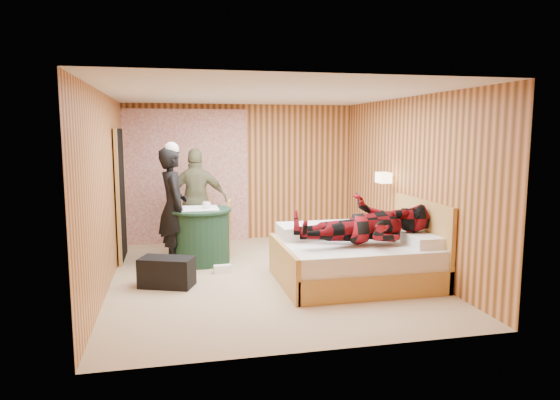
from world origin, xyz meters
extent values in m
cube|color=tan|center=(0.00, 0.00, 0.00)|extent=(4.20, 5.00, 0.01)
cube|color=silver|center=(0.00, 0.00, 2.50)|extent=(4.20, 5.00, 0.01)
cube|color=#DF8F55|center=(0.00, 2.50, 1.25)|extent=(4.20, 0.02, 2.50)
cube|color=#DF8F55|center=(-2.10, 0.00, 1.25)|extent=(0.02, 5.00, 2.50)
cube|color=#DF8F55|center=(2.10, 0.00, 1.25)|extent=(0.02, 5.00, 2.50)
cube|color=beige|center=(-1.00, 2.43, 1.20)|extent=(2.20, 0.08, 2.40)
cube|color=black|center=(-2.06, 1.40, 1.02)|extent=(0.06, 0.90, 2.05)
cylinder|color=gold|center=(2.00, 0.45, 1.30)|extent=(0.18, 0.04, 0.04)
cube|color=beige|center=(1.92, 0.45, 1.30)|extent=(0.18, 0.24, 0.16)
cube|color=tan|center=(1.10, -0.55, 0.15)|extent=(1.98, 1.58, 0.30)
cube|color=white|center=(1.10, -0.55, 0.42)|extent=(1.92, 1.52, 0.25)
cube|color=tan|center=(0.11, -0.55, 0.28)|extent=(0.06, 1.58, 0.55)
cube|color=tan|center=(2.06, -0.55, 0.54)|extent=(0.06, 1.58, 1.09)
cube|color=white|center=(1.87, -0.93, 0.61)|extent=(0.38, 0.54, 0.14)
cube|color=white|center=(1.87, -0.17, 0.61)|extent=(0.38, 0.54, 0.14)
cube|color=white|center=(0.75, -0.10, 0.63)|extent=(1.19, 0.59, 0.18)
cube|color=tan|center=(1.88, 0.34, 0.28)|extent=(0.40, 0.55, 0.55)
cube|color=tan|center=(1.88, 0.34, 0.45)|extent=(0.42, 0.57, 0.03)
cylinder|color=#1C3E28|center=(-0.86, 0.92, 0.41)|extent=(0.89, 0.89, 0.81)
cylinder|color=#1C3E28|center=(-0.86, 0.92, 0.82)|extent=(0.96, 0.96, 0.03)
cube|color=white|center=(-0.86, 0.92, 0.84)|extent=(0.60, 0.60, 0.01)
cube|color=tan|center=(-0.86, 1.59, 0.45)|extent=(0.44, 0.44, 0.05)
cube|color=tan|center=(-0.85, 1.78, 0.70)|extent=(0.42, 0.06, 0.46)
cylinder|color=tan|center=(-1.04, 1.43, 0.21)|extent=(0.04, 0.04, 0.43)
cylinder|color=tan|center=(-0.69, 1.75, 0.21)|extent=(0.04, 0.04, 0.43)
cube|color=tan|center=(-0.55, 1.29, 0.44)|extent=(0.46, 0.46, 0.05)
cube|color=tan|center=(-0.37, 1.26, 0.68)|extent=(0.10, 0.41, 0.45)
cylinder|color=tan|center=(-0.69, 1.48, 0.21)|extent=(0.04, 0.04, 0.42)
cylinder|color=tan|center=(-0.41, 1.10, 0.21)|extent=(0.04, 0.04, 0.42)
cube|color=black|center=(-1.37, -0.22, 0.19)|extent=(0.76, 0.58, 0.38)
cube|color=white|center=(-0.59, 0.27, 0.06)|extent=(0.25, 0.11, 0.11)
cube|color=white|center=(-0.72, 0.68, 0.06)|extent=(0.31, 0.18, 0.13)
imported|color=black|center=(-1.26, 0.87, 0.89)|extent=(0.53, 0.71, 1.77)
imported|color=#706F4A|center=(-0.86, 1.72, 0.86)|extent=(1.05, 0.52, 1.72)
imported|color=maroon|center=(1.15, -0.75, 0.97)|extent=(0.86, 0.67, 1.77)
imported|color=white|center=(1.88, 0.29, 0.56)|extent=(0.23, 0.27, 0.02)
imported|color=white|center=(1.88, 0.29, 0.58)|extent=(0.27, 0.28, 0.02)
imported|color=white|center=(1.88, 0.47, 0.60)|extent=(0.13, 0.13, 0.09)
imported|color=white|center=(-0.76, 0.87, 0.90)|extent=(0.15, 0.15, 0.10)
camera|label=1|loc=(-1.27, -6.68, 2.00)|focal=32.00mm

